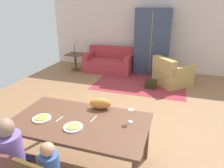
{
  "coord_description": "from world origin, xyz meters",
  "views": [
    {
      "loc": [
        1.02,
        -3.43,
        2.25
      ],
      "look_at": [
        -0.05,
        -0.06,
        0.85
      ],
      "focal_mm": 33.28,
      "sensor_mm": 36.0,
      "label": 1
    }
  ],
  "objects_px": {
    "plate_near_child": "(73,127)",
    "side_table": "(75,60)",
    "wine_glass": "(131,113)",
    "couch": "(109,62)",
    "handbag": "(151,84)",
    "plate_near_man": "(42,118)",
    "person_man": "(14,162)",
    "cat": "(100,103)",
    "table_lamp": "(74,41)",
    "armoire": "(152,42)",
    "dining_table": "(80,125)",
    "armchair": "(171,74)"
  },
  "relations": [
    {
      "from": "plate_near_child",
      "to": "person_man",
      "type": "height_order",
      "value": "person_man"
    },
    {
      "from": "armoire",
      "to": "table_lamp",
      "type": "bearing_deg",
      "value": -168.59
    },
    {
      "from": "cat",
      "to": "armoire",
      "type": "height_order",
      "value": "armoire"
    },
    {
      "from": "plate_near_man",
      "to": "plate_near_child",
      "type": "relative_size",
      "value": 1.0
    },
    {
      "from": "dining_table",
      "to": "wine_glass",
      "type": "xyz_separation_m",
      "value": [
        0.67,
        0.18,
        0.2
      ]
    },
    {
      "from": "person_man",
      "to": "handbag",
      "type": "height_order",
      "value": "person_man"
    },
    {
      "from": "person_man",
      "to": "armoire",
      "type": "bearing_deg",
      "value": 80.99
    },
    {
      "from": "plate_near_man",
      "to": "wine_glass",
      "type": "relative_size",
      "value": 1.34
    },
    {
      "from": "armoire",
      "to": "handbag",
      "type": "relative_size",
      "value": 6.56
    },
    {
      "from": "wine_glass",
      "to": "dining_table",
      "type": "bearing_deg",
      "value": -164.87
    },
    {
      "from": "plate_near_child",
      "to": "person_man",
      "type": "distance_m",
      "value": 0.77
    },
    {
      "from": "table_lamp",
      "to": "handbag",
      "type": "height_order",
      "value": "table_lamp"
    },
    {
      "from": "person_man",
      "to": "armoire",
      "type": "distance_m",
      "value": 5.47
    },
    {
      "from": "armchair",
      "to": "table_lamp",
      "type": "bearing_deg",
      "value": 172.43
    },
    {
      "from": "armoire",
      "to": "dining_table",
      "type": "bearing_deg",
      "value": -94.16
    },
    {
      "from": "cat",
      "to": "table_lamp",
      "type": "xyz_separation_m",
      "value": [
        -2.36,
        3.75,
        0.16
      ]
    },
    {
      "from": "plate_near_man",
      "to": "armoire",
      "type": "xyz_separation_m",
      "value": [
        0.85,
        4.8,
        0.28
      ]
    },
    {
      "from": "person_man",
      "to": "couch",
      "type": "distance_m",
      "value": 5.15
    },
    {
      "from": "plate_near_man",
      "to": "plate_near_child",
      "type": "xyz_separation_m",
      "value": [
        0.51,
        -0.06,
        0.0
      ]
    },
    {
      "from": "armchair",
      "to": "handbag",
      "type": "relative_size",
      "value": 3.77
    },
    {
      "from": "dining_table",
      "to": "side_table",
      "type": "height_order",
      "value": "dining_table"
    },
    {
      "from": "dining_table",
      "to": "person_man",
      "type": "xyz_separation_m",
      "value": [
        -0.51,
        -0.7,
        -0.18
      ]
    },
    {
      "from": "handbag",
      "to": "plate_near_child",
      "type": "bearing_deg",
      "value": -99.15
    },
    {
      "from": "cat",
      "to": "table_lamp",
      "type": "relative_size",
      "value": 0.59
    },
    {
      "from": "wine_glass",
      "to": "couch",
      "type": "height_order",
      "value": "wine_glass"
    },
    {
      "from": "plate_near_child",
      "to": "side_table",
      "type": "bearing_deg",
      "value": 117.0
    },
    {
      "from": "plate_near_man",
      "to": "person_man",
      "type": "distance_m",
      "value": 0.63
    },
    {
      "from": "dining_table",
      "to": "handbag",
      "type": "distance_m",
      "value": 3.36
    },
    {
      "from": "wine_glass",
      "to": "table_lamp",
      "type": "relative_size",
      "value": 0.34
    },
    {
      "from": "dining_table",
      "to": "person_man",
      "type": "distance_m",
      "value": 0.88
    },
    {
      "from": "plate_near_man",
      "to": "armoire",
      "type": "distance_m",
      "value": 4.88
    },
    {
      "from": "plate_near_child",
      "to": "armchair",
      "type": "bearing_deg",
      "value": 74.76
    },
    {
      "from": "plate_near_child",
      "to": "person_man",
      "type": "xyz_separation_m",
      "value": [
        -0.51,
        -0.52,
        -0.26
      ]
    },
    {
      "from": "armoire",
      "to": "side_table",
      "type": "distance_m",
      "value": 2.69
    },
    {
      "from": "plate_near_child",
      "to": "cat",
      "type": "xyz_separation_m",
      "value": [
        0.15,
        0.59,
        0.08
      ]
    },
    {
      "from": "couch",
      "to": "armchair",
      "type": "bearing_deg",
      "value": -18.13
    },
    {
      "from": "plate_near_man",
      "to": "wine_glass",
      "type": "bearing_deg",
      "value": 14.33
    },
    {
      "from": "dining_table",
      "to": "couch",
      "type": "bearing_deg",
      "value": 103.41
    },
    {
      "from": "couch",
      "to": "cat",
      "type": "bearing_deg",
      "value": -73.29
    },
    {
      "from": "side_table",
      "to": "handbag",
      "type": "bearing_deg",
      "value": -18.01
    },
    {
      "from": "person_man",
      "to": "plate_near_man",
      "type": "bearing_deg",
      "value": 89.61
    },
    {
      "from": "armchair",
      "to": "cat",
      "type": "bearing_deg",
      "value": -105.42
    },
    {
      "from": "plate_near_man",
      "to": "person_man",
      "type": "bearing_deg",
      "value": -90.39
    },
    {
      "from": "cat",
      "to": "table_lamp",
      "type": "distance_m",
      "value": 4.44
    },
    {
      "from": "plate_near_man",
      "to": "cat",
      "type": "distance_m",
      "value": 0.85
    },
    {
      "from": "dining_table",
      "to": "table_lamp",
      "type": "xyz_separation_m",
      "value": [
        -2.21,
        4.16,
        0.31
      ]
    },
    {
      "from": "wine_glass",
      "to": "handbag",
      "type": "relative_size",
      "value": 0.58
    },
    {
      "from": "cat",
      "to": "couch",
      "type": "distance_m",
      "value": 4.22
    },
    {
      "from": "armchair",
      "to": "plate_near_child",
      "type": "bearing_deg",
      "value": -105.24
    },
    {
      "from": "wine_glass",
      "to": "person_man",
      "type": "distance_m",
      "value": 1.52
    }
  ]
}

